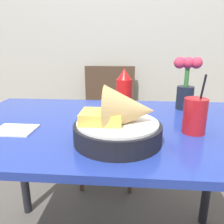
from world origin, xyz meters
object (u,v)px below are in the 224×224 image
food_basket (121,123)px  ketchup_bottle (124,94)px  flower_vase (186,84)px  chair_far_window (109,113)px  drink_cup (195,117)px

food_basket → ketchup_bottle: ketchup_bottle is taller
food_basket → flower_vase: size_ratio=1.12×
food_basket → chair_far_window: bearing=97.6°
food_basket → ketchup_bottle: size_ratio=1.34×
chair_far_window → ketchup_bottle: (0.14, -0.77, 0.32)m
ketchup_bottle → drink_cup: (0.25, -0.16, -0.04)m
ketchup_bottle → flower_vase: flower_vase is taller
drink_cup → ketchup_bottle: bearing=146.7°
drink_cup → food_basket: bearing=-158.6°
ketchup_bottle → drink_cup: size_ratio=0.99×
food_basket → drink_cup: (0.25, 0.10, -0.01)m
food_basket → flower_vase: 0.51m
chair_far_window → flower_vase: (0.43, -0.61, 0.34)m
food_basket → drink_cup: drink_cup is taller
ketchup_bottle → flower_vase: size_ratio=0.83×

